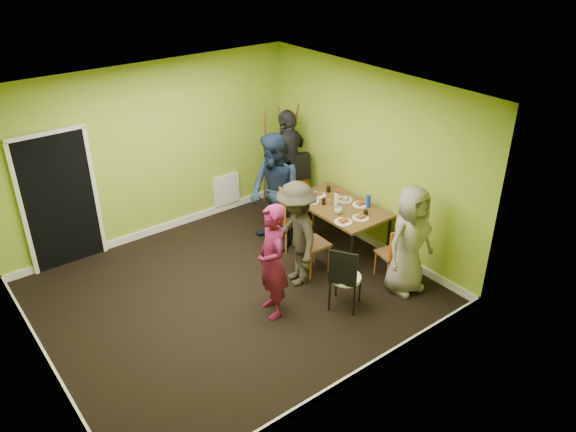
% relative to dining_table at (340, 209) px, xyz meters
% --- Properties ---
extents(ground, '(5.00, 5.00, 0.00)m').
position_rel_dining_table_xyz_m(ground, '(-1.99, -0.04, -0.70)').
color(ground, black).
rests_on(ground, ground).
extents(room_walls, '(5.04, 4.54, 2.82)m').
position_rel_dining_table_xyz_m(room_walls, '(-2.02, 0.01, 0.29)').
color(room_walls, '#9AB12D').
rests_on(room_walls, ground).
extents(dining_table, '(0.90, 1.50, 0.75)m').
position_rel_dining_table_xyz_m(dining_table, '(0.00, 0.00, 0.00)').
color(dining_table, black).
rests_on(dining_table, ground).
extents(chair_left_far, '(0.55, 0.55, 1.05)m').
position_rel_dining_table_xyz_m(chair_left_far, '(-0.61, 0.50, -0.11)').
color(chair_left_far, orange).
rests_on(chair_left_far, ground).
extents(chair_left_near, '(0.42, 0.42, 0.98)m').
position_rel_dining_table_xyz_m(chair_left_near, '(-0.82, -0.25, -0.15)').
color(chair_left_near, orange).
rests_on(chair_left_near, ground).
extents(chair_back_end, '(0.63, 0.68, 1.14)m').
position_rel_dining_table_xyz_m(chair_back_end, '(0.14, 1.24, 0.11)').
color(chair_back_end, orange).
rests_on(chair_back_end, ground).
extents(chair_front_end, '(0.41, 0.41, 0.85)m').
position_rel_dining_table_xyz_m(chair_front_end, '(0.02, -1.13, -0.22)').
color(chair_front_end, orange).
rests_on(chair_front_end, ground).
extents(chair_bentwood, '(0.51, 0.51, 0.95)m').
position_rel_dining_table_xyz_m(chair_bentwood, '(-1.01, -1.21, -0.17)').
color(chair_bentwood, black).
rests_on(chair_bentwood, ground).
extents(easel, '(0.75, 0.71, 1.88)m').
position_rel_dining_table_xyz_m(easel, '(0.16, 1.77, 0.23)').
color(easel, brown).
rests_on(easel, ground).
extents(plate_near_left, '(0.23, 0.23, 0.01)m').
position_rel_dining_table_xyz_m(plate_near_left, '(-0.26, 0.36, 0.06)').
color(plate_near_left, white).
rests_on(plate_near_left, dining_table).
extents(plate_near_right, '(0.26, 0.26, 0.01)m').
position_rel_dining_table_xyz_m(plate_near_right, '(-0.33, -0.43, 0.06)').
color(plate_near_right, white).
rests_on(plate_near_right, dining_table).
extents(plate_far_back, '(0.26, 0.26, 0.01)m').
position_rel_dining_table_xyz_m(plate_far_back, '(-0.05, 0.47, 0.06)').
color(plate_far_back, white).
rests_on(plate_far_back, dining_table).
extents(plate_far_front, '(0.24, 0.24, 0.01)m').
position_rel_dining_table_xyz_m(plate_far_front, '(-0.04, -0.50, 0.06)').
color(plate_far_front, white).
rests_on(plate_far_front, dining_table).
extents(plate_wall_back, '(0.27, 0.27, 0.01)m').
position_rel_dining_table_xyz_m(plate_wall_back, '(0.17, 0.10, 0.06)').
color(plate_wall_back, white).
rests_on(plate_wall_back, dining_table).
extents(plate_wall_front, '(0.25, 0.25, 0.01)m').
position_rel_dining_table_xyz_m(plate_wall_front, '(0.25, -0.18, 0.06)').
color(plate_wall_front, white).
rests_on(plate_wall_front, dining_table).
extents(thermos, '(0.07, 0.07, 0.21)m').
position_rel_dining_table_xyz_m(thermos, '(-0.03, 0.06, 0.16)').
color(thermos, white).
rests_on(thermos, dining_table).
extents(blue_bottle, '(0.07, 0.07, 0.20)m').
position_rel_dining_table_xyz_m(blue_bottle, '(0.30, -0.30, 0.15)').
color(blue_bottle, '#1737AD').
rests_on(blue_bottle, dining_table).
extents(orange_bottle, '(0.04, 0.04, 0.09)m').
position_rel_dining_table_xyz_m(orange_bottle, '(-0.12, 0.12, 0.10)').
color(orange_bottle, orange).
rests_on(orange_bottle, dining_table).
extents(glass_mid, '(0.06, 0.06, 0.11)m').
position_rel_dining_table_xyz_m(glass_mid, '(-0.18, 0.18, 0.11)').
color(glass_mid, black).
rests_on(glass_mid, dining_table).
extents(glass_back, '(0.07, 0.07, 0.10)m').
position_rel_dining_table_xyz_m(glass_back, '(0.18, 0.47, 0.10)').
color(glass_back, black).
rests_on(glass_back, dining_table).
extents(glass_front, '(0.07, 0.07, 0.09)m').
position_rel_dining_table_xyz_m(glass_front, '(0.07, -0.48, 0.10)').
color(glass_front, black).
rests_on(glass_front, dining_table).
extents(cup_a, '(0.12, 0.12, 0.10)m').
position_rel_dining_table_xyz_m(cup_a, '(-0.20, -0.18, 0.10)').
color(cup_a, white).
rests_on(cup_a, dining_table).
extents(cup_b, '(0.10, 0.10, 0.09)m').
position_rel_dining_table_xyz_m(cup_b, '(0.12, 0.03, 0.10)').
color(cup_b, white).
rests_on(cup_b, dining_table).
extents(person_standing, '(0.52, 0.66, 1.58)m').
position_rel_dining_table_xyz_m(person_standing, '(-1.80, -0.70, 0.09)').
color(person_standing, maroon).
rests_on(person_standing, ground).
extents(person_left_far, '(0.72, 0.91, 1.86)m').
position_rel_dining_table_xyz_m(person_left_far, '(-0.74, 0.66, 0.23)').
color(person_left_far, '#141E32').
rests_on(person_left_far, ground).
extents(person_left_near, '(0.86, 1.13, 1.55)m').
position_rel_dining_table_xyz_m(person_left_near, '(-1.10, -0.32, 0.08)').
color(person_left_near, '#2A251C').
rests_on(person_left_near, ground).
extents(person_back_end, '(1.19, 0.86, 1.88)m').
position_rel_dining_table_xyz_m(person_back_end, '(0.13, 1.46, 0.24)').
color(person_back_end, '#232227').
rests_on(person_back_end, ground).
extents(person_front_end, '(0.78, 0.51, 1.57)m').
position_rel_dining_table_xyz_m(person_front_end, '(-0.01, -1.40, 0.09)').
color(person_front_end, gray).
rests_on(person_front_end, ground).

